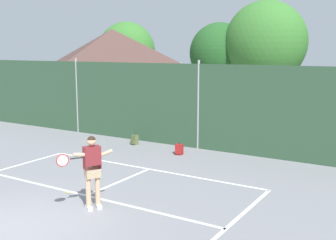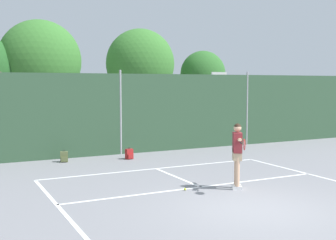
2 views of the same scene
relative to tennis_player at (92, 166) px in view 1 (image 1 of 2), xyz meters
name	(u,v)px [view 1 (image 1 of 2)]	position (x,y,z in m)	size (l,w,h in m)	color
ground_plane	(10,228)	(-0.81, -1.83, -1.11)	(120.00, 120.00, 0.00)	gray
court_markings	(33,218)	(-0.81, -1.19, -1.11)	(8.30, 11.10, 0.01)	white
chainlink_fence	(198,107)	(-0.81, 7.17, 0.58)	(26.09, 0.09, 3.53)	#2D4C33
clubhouse_building	(113,72)	(-8.88, 11.84, 1.53)	(6.67, 5.72, 5.10)	silver
treeline_backdrop	(269,47)	(-1.75, 18.47, 2.97)	(26.93, 4.67, 6.97)	brown
tennis_player	(92,166)	(0.00, 0.00, 0.00)	(0.67, 1.33, 1.85)	silver
tennis_ball	(67,192)	(-1.39, 0.51, -1.08)	(0.07, 0.07, 0.07)	#CCE033
backpack_olive	(135,140)	(-3.38, 6.38, -0.92)	(0.32, 0.30, 0.46)	#566038
backpack_red	(179,150)	(-0.93, 5.88, -0.92)	(0.30, 0.27, 0.46)	maroon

